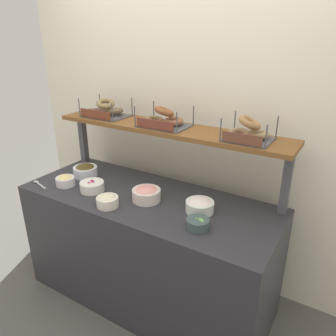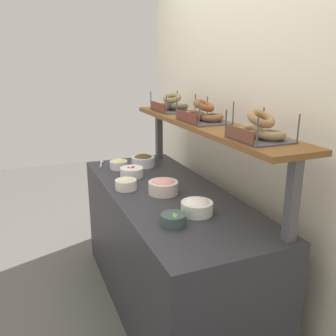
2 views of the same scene
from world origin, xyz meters
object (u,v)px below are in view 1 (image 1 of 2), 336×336
object	(u,v)px
bowl_egg_salad	(65,180)
bowl_chocolate_spread	(85,170)
bowl_beet_salad	(92,186)
bagel_basket_cinnamon_raisin	(164,120)
bowl_potato_salad	(107,201)
bowl_cream_cheese	(200,205)
bowl_lox_spread	(146,194)
bowl_veggie_mix	(198,223)
serving_spoon_near_plate	(38,183)
bagel_basket_poppy	(105,111)
bagel_basket_everything	(248,132)

from	to	relation	value
bowl_egg_salad	bowl_chocolate_spread	world-z (taller)	bowl_chocolate_spread
bowl_beet_salad	bagel_basket_cinnamon_raisin	bearing A→B (deg)	46.05
bowl_potato_salad	bagel_basket_cinnamon_raisin	distance (m)	0.66
bowl_cream_cheese	bowl_lox_spread	bearing A→B (deg)	-172.03
bowl_veggie_mix	serving_spoon_near_plate	world-z (taller)	bowl_veggie_mix
bowl_egg_salad	bowl_lox_spread	bearing A→B (deg)	10.40
bowl_cream_cheese	bagel_basket_cinnamon_raisin	xyz separation A→B (m)	(-0.41, 0.24, 0.43)
bowl_veggie_mix	bagel_basket_cinnamon_raisin	size ratio (longest dim) A/B	0.39
bowl_veggie_mix	bowl_cream_cheese	bearing A→B (deg)	113.45
bowl_chocolate_spread	bagel_basket_poppy	distance (m)	0.49
bowl_chocolate_spread	serving_spoon_near_plate	size ratio (longest dim) A/B	1.03
bagel_basket_poppy	bagel_basket_everything	size ratio (longest dim) A/B	1.20
bowl_veggie_mix	bowl_lox_spread	xyz separation A→B (m)	(-0.44, 0.12, 0.02)
bowl_egg_salad	bagel_basket_cinnamon_raisin	distance (m)	0.84
bowl_chocolate_spread	bagel_basket_cinnamon_raisin	xyz separation A→B (m)	(0.58, 0.21, 0.43)
bowl_cream_cheese	bagel_basket_poppy	world-z (taller)	bagel_basket_poppy
bowl_veggie_mix	serving_spoon_near_plate	size ratio (longest dim) A/B	0.75
bowl_egg_salad	bowl_chocolate_spread	xyz separation A→B (m)	(0.00, 0.20, 0.01)
bowl_beet_salad	serving_spoon_near_plate	world-z (taller)	bowl_beet_salad
serving_spoon_near_plate	bagel_basket_everything	world-z (taller)	bagel_basket_everything
bowl_beet_salad	bowl_egg_salad	xyz separation A→B (m)	(-0.23, -0.03, 0.00)
bowl_potato_salad	bagel_basket_poppy	bearing A→B (deg)	129.85
bowl_beet_salad	bowl_lox_spread	world-z (taller)	bowl_lox_spread
bowl_beet_salad	bowl_veggie_mix	bearing A→B (deg)	-2.53
bagel_basket_cinnamon_raisin	bagel_basket_everything	size ratio (longest dim) A/B	1.21
bowl_cream_cheese	bagel_basket_cinnamon_raisin	size ratio (longest dim) A/B	0.52
bowl_potato_salad	bowl_chocolate_spread	distance (m)	0.54
bagel_basket_poppy	bagel_basket_cinnamon_raisin	world-z (taller)	bagel_basket_cinnamon_raisin
bowl_lox_spread	bagel_basket_cinnamon_raisin	xyz separation A→B (m)	(-0.05, 0.29, 0.43)
bowl_veggie_mix	bowl_potato_salad	world-z (taller)	bowl_potato_salad
bowl_egg_salad	bagel_basket_cinnamon_raisin	world-z (taller)	bagel_basket_cinnamon_raisin
bowl_beet_salad	bagel_basket_everything	world-z (taller)	bagel_basket_everything
bowl_lox_spread	bowl_potato_salad	bearing A→B (deg)	-130.20
bowl_beet_salad	bowl_egg_salad	size ratio (longest dim) A/B	1.24
bowl_cream_cheese	bowl_chocolate_spread	xyz separation A→B (m)	(-1.00, 0.03, 0.00)
bowl_potato_salad	bagel_basket_poppy	distance (m)	0.79
bowl_potato_salad	bagel_basket_everything	bearing A→B (deg)	34.00
bowl_veggie_mix	serving_spoon_near_plate	bearing A→B (deg)	-175.81
bowl_beet_salad	bowl_potato_salad	xyz separation A→B (m)	(0.24, -0.11, 0.01)
bowl_chocolate_spread	bowl_cream_cheese	bearing A→B (deg)	-1.72
bowl_chocolate_spread	bowl_egg_salad	bearing A→B (deg)	-91.44
bowl_potato_salad	serving_spoon_near_plate	distance (m)	0.65
serving_spoon_near_plate	bowl_potato_salad	bearing A→B (deg)	1.44
bowl_beet_salad	bowl_egg_salad	world-z (taller)	bowl_egg_salad
bowl_veggie_mix	bagel_basket_poppy	size ratio (longest dim) A/B	0.39
bowl_veggie_mix	bagel_basket_poppy	xyz separation A→B (m)	(-1.02, 0.43, 0.45)
bowl_chocolate_spread	bagel_basket_cinnamon_raisin	bearing A→B (deg)	19.77
bowl_egg_salad	bagel_basket_poppy	bearing A→B (deg)	83.11
bowl_veggie_mix	bowl_potato_salad	size ratio (longest dim) A/B	0.94
bowl_cream_cheese	bowl_chocolate_spread	distance (m)	1.00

